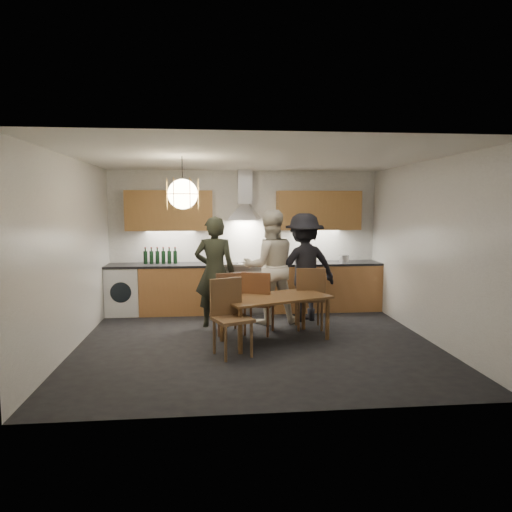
{
  "coord_description": "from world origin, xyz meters",
  "views": [
    {
      "loc": [
        -0.62,
        -6.32,
        1.94
      ],
      "look_at": [
        0.04,
        0.4,
        1.2
      ],
      "focal_mm": 32.0,
      "sensor_mm": 36.0,
      "label": 1
    }
  ],
  "objects": [
    {
      "name": "chair_back_right",
      "position": [
        0.9,
        0.59,
        0.57
      ],
      "size": [
        0.48,
        0.48,
        0.99
      ],
      "rotation": [
        0.0,
        0.0,
        3.06
      ],
      "color": "brown",
      "rests_on": "ground"
    },
    {
      "name": "chair_back_mid",
      "position": [
        0.06,
        0.38,
        0.55
      ],
      "size": [
        0.56,
        0.56,
        0.97
      ],
      "rotation": [
        0.0,
        0.0,
        2.79
      ],
      "color": "brown",
      "rests_on": "ground"
    },
    {
      "name": "stock_pot",
      "position": [
        1.84,
        1.93,
        0.96
      ],
      "size": [
        0.2,
        0.2,
        0.12
      ],
      "primitive_type": "cylinder",
      "rotation": [
        0.0,
        0.0,
        0.14
      ],
      "color": "silver",
      "rests_on": "counter_run"
    },
    {
      "name": "pendant_lamp",
      "position": [
        -1.0,
        -0.1,
        2.1
      ],
      "size": [
        0.43,
        0.43,
        0.7
      ],
      "color": "black",
      "rests_on": "ground"
    },
    {
      "name": "room_shell",
      "position": [
        0.0,
        0.0,
        1.71
      ],
      "size": [
        5.02,
        4.52,
        2.61
      ],
      "color": "white",
      "rests_on": "ground"
    },
    {
      "name": "chair_back_left",
      "position": [
        -0.37,
        0.47,
        0.55
      ],
      "size": [
        0.51,
        0.51,
        0.95
      ],
      "rotation": [
        0.0,
        0.0,
        3.35
      ],
      "color": "brown",
      "rests_on": "ground"
    },
    {
      "name": "person_right",
      "position": [
        0.94,
        1.23,
        0.91
      ],
      "size": [
        1.31,
        0.95,
        1.82
      ],
      "primitive_type": "imported",
      "rotation": [
        0.0,
        0.0,
        3.39
      ],
      "color": "black",
      "rests_on": "ground"
    },
    {
      "name": "person_mid",
      "position": [
        0.33,
        1.1,
        0.94
      ],
      "size": [
        0.99,
        0.81,
        1.88
      ],
      "primitive_type": "imported",
      "rotation": [
        0.0,
        0.0,
        3.25
      ],
      "color": "beige",
      "rests_on": "ground"
    },
    {
      "name": "chair_front",
      "position": [
        -0.4,
        -0.46,
        0.57
      ],
      "size": [
        0.59,
        0.59,
        0.99
      ],
      "rotation": [
        0.0,
        0.0,
        0.39
      ],
      "color": "brown",
      "rests_on": "ground"
    },
    {
      "name": "dining_table",
      "position": [
        0.28,
        0.07,
        0.57
      ],
      "size": [
        1.71,
        1.28,
        0.65
      ],
      "rotation": [
        0.0,
        0.0,
        0.38
      ],
      "color": "brown",
      "rests_on": "ground"
    },
    {
      "name": "wall_fixtures",
      "position": [
        0.0,
        2.07,
        1.87
      ],
      "size": [
        4.3,
        0.54,
        1.1
      ],
      "color": "#B88447",
      "rests_on": "ground"
    },
    {
      "name": "wine_bottles",
      "position": [
        -1.55,
        2.02,
        1.05
      ],
      "size": [
        0.6,
        0.07,
        0.3
      ],
      "color": "black",
      "rests_on": "counter_run"
    },
    {
      "name": "person_left",
      "position": [
        -0.58,
        0.94,
        0.89
      ],
      "size": [
        0.68,
        0.48,
        1.78
      ],
      "primitive_type": "imported",
      "rotation": [
        0.0,
        0.0,
        3.05
      ],
      "color": "black",
      "rests_on": "ground"
    },
    {
      "name": "ground",
      "position": [
        0.0,
        0.0,
        0.0
      ],
      "size": [
        5.0,
        5.0,
        0.0
      ],
      "primitive_type": "plane",
      "color": "black",
      "rests_on": "ground"
    },
    {
      "name": "range_stove",
      "position": [
        0.0,
        1.94,
        0.44
      ],
      "size": [
        0.9,
        0.6,
        0.92
      ],
      "color": "silver",
      "rests_on": "ground"
    },
    {
      "name": "counter_run",
      "position": [
        0.02,
        1.95,
        0.45
      ],
      "size": [
        5.0,
        0.62,
        0.9
      ],
      "color": "tan",
      "rests_on": "ground"
    },
    {
      "name": "mixing_bowl",
      "position": [
        1.13,
        1.94,
        0.93
      ],
      "size": [
        0.35,
        0.35,
        0.07
      ],
      "primitive_type": "imported",
      "rotation": [
        0.0,
        0.0,
        -0.31
      ],
      "color": "silver",
      "rests_on": "counter_run"
    }
  ]
}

